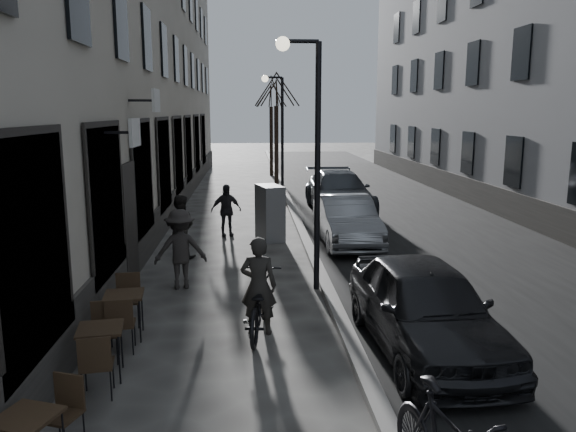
{
  "coord_description": "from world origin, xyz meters",
  "views": [
    {
      "loc": [
        -1.38,
        -5.23,
        3.68
      ],
      "look_at": [
        -0.68,
        4.75,
        1.8
      ],
      "focal_mm": 35.0,
      "sensor_mm": 36.0,
      "label": 1
    }
  ],
  "objects": [
    {
      "name": "road",
      "position": [
        3.85,
        16.0,
        0.0
      ],
      "size": [
        7.3,
        60.0,
        0.0
      ],
      "primitive_type": "cube",
      "color": "black",
      "rests_on": "ground"
    },
    {
      "name": "kerb",
      "position": [
        0.2,
        16.0,
        0.06
      ],
      "size": [
        0.25,
        60.0,
        0.12
      ],
      "primitive_type": "cube",
      "color": "gray",
      "rests_on": "ground"
    },
    {
      "name": "streetlamp_near",
      "position": [
        -0.17,
        6.0,
        3.16
      ],
      "size": [
        0.9,
        0.28,
        5.09
      ],
      "color": "black",
      "rests_on": "ground"
    },
    {
      "name": "streetlamp_far",
      "position": [
        -0.17,
        18.0,
        3.16
      ],
      "size": [
        0.9,
        0.28,
        5.09
      ],
      "color": "black",
      "rests_on": "ground"
    },
    {
      "name": "tree_near",
      "position": [
        -0.1,
        21.0,
        4.66
      ],
      "size": [
        2.4,
        2.4,
        5.7
      ],
      "color": "black",
      "rests_on": "ground"
    },
    {
      "name": "tree_far",
      "position": [
        -0.1,
        27.0,
        4.66
      ],
      "size": [
        2.4,
        2.4,
        5.7
      ],
      "color": "black",
      "rests_on": "ground"
    },
    {
      "name": "bistro_set_b",
      "position": [
        -3.46,
        2.25,
        0.45
      ],
      "size": [
        0.69,
        1.53,
        0.88
      ],
      "rotation": [
        0.0,
        0.0,
        0.15
      ],
      "color": "black",
      "rests_on": "ground"
    },
    {
      "name": "bistro_set_c",
      "position": [
        -3.44,
        3.66,
        0.46
      ],
      "size": [
        0.68,
        1.54,
        0.89
      ],
      "rotation": [
        0.0,
        0.0,
        0.11
      ],
      "color": "black",
      "rests_on": "ground"
    },
    {
      "name": "utility_cabinet",
      "position": [
        -0.8,
        10.6,
        0.79
      ],
      "size": [
        0.86,
        1.18,
        1.59
      ],
      "primitive_type": "cube",
      "rotation": [
        0.0,
        0.0,
        0.29
      ],
      "color": "slate",
      "rests_on": "ground"
    },
    {
      "name": "bicycle",
      "position": [
        -1.25,
        3.7,
        0.51
      ],
      "size": [
        0.94,
        2.01,
        1.01
      ],
      "primitive_type": "imported",
      "rotation": [
        0.0,
        0.0,
        3.0
      ],
      "color": "black",
      "rests_on": "ground"
    },
    {
      "name": "cyclist_rider",
      "position": [
        -1.25,
        3.7,
        0.83
      ],
      "size": [
        0.66,
        0.48,
        1.66
      ],
      "primitive_type": "imported",
      "rotation": [
        0.0,
        0.0,
        3.0
      ],
      "color": "black",
      "rests_on": "ground"
    },
    {
      "name": "pedestrian_near",
      "position": [
        -3.14,
        8.77,
        0.81
      ],
      "size": [
        0.92,
        0.81,
        1.61
      ],
      "primitive_type": "imported",
      "rotation": [
        0.0,
        0.0,
        2.86
      ],
      "color": "black",
      "rests_on": "ground"
    },
    {
      "name": "pedestrian_mid",
      "position": [
        -2.83,
        6.27,
        0.84
      ],
      "size": [
        1.17,
        0.78,
        1.68
      ],
      "primitive_type": "imported",
      "rotation": [
        0.0,
        0.0,
        3.29
      ],
      "color": "#2C2927",
      "rests_on": "ground"
    },
    {
      "name": "pedestrian_far",
      "position": [
        -2.08,
        11.2,
        0.78
      ],
      "size": [
        0.98,
        0.61,
        1.56
      ],
      "primitive_type": "imported",
      "rotation": [
        0.0,
        0.0,
        0.27
      ],
      "color": "black",
      "rests_on": "ground"
    },
    {
      "name": "car_near",
      "position": [
        1.29,
        2.81,
        0.71
      ],
      "size": [
        1.88,
        4.26,
        1.43
      ],
      "primitive_type": "imported",
      "rotation": [
        0.0,
        0.0,
        0.05
      ],
      "color": "black",
      "rests_on": "ground"
    },
    {
      "name": "car_mid",
      "position": [
        1.31,
        10.0,
        0.67
      ],
      "size": [
        1.46,
        4.07,
        1.33
      ],
      "primitive_type": "imported",
      "rotation": [
        0.0,
        0.0,
        0.01
      ],
      "color": "gray",
      "rests_on": "ground"
    },
    {
      "name": "car_far",
      "position": [
        1.91,
        15.06,
        0.74
      ],
      "size": [
        2.21,
        5.14,
        1.47
      ],
      "primitive_type": "imported",
      "rotation": [
        0.0,
        0.0,
        0.03
      ],
      "color": "#393D43",
      "rests_on": "ground"
    }
  ]
}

